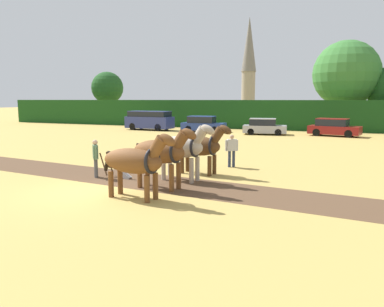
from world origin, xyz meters
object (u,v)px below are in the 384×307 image
at_px(tree_left, 346,74).
at_px(draft_horse_lead_left, 135,161).
at_px(farmer_beside_team, 232,149).
at_px(parked_car_center, 334,128).
at_px(farmer_at_plow, 95,156).
at_px(church_spire, 249,64).
at_px(tree_far_left, 107,88).
at_px(plow, 119,170).
at_px(draft_horse_lead_right, 161,152).
at_px(parked_car_left, 203,124).
at_px(parked_car_center_left, 264,127).
at_px(parked_van, 149,120).
at_px(draft_horse_trail_right, 201,146).
at_px(draft_horse_trail_left, 183,147).

height_order(tree_left, draft_horse_lead_left, tree_left).
height_order(tree_left, farmer_beside_team, tree_left).
bearing_deg(parked_car_center, farmer_at_plow, -99.11).
height_order(tree_left, church_spire, church_spire).
relative_size(tree_far_left, plow, 4.88).
distance_m(draft_horse_lead_right, parked_car_left, 24.41).
bearing_deg(parked_car_center_left, tree_left, 47.79).
distance_m(tree_far_left, parked_car_center, 34.53).
bearing_deg(parked_van, parked_car_center_left, 0.83).
bearing_deg(church_spire, draft_horse_trail_right, -77.52).
bearing_deg(church_spire, parked_car_left, -81.91).
height_order(farmer_at_plow, parked_van, parked_van).
xyz_separation_m(draft_horse_lead_right, parked_van, (-13.55, 23.34, -0.31)).
height_order(draft_horse_trail_left, parked_car_left, draft_horse_trail_left).
bearing_deg(draft_horse_trail_right, parked_car_left, 116.35).
distance_m(draft_horse_trail_right, parked_car_left, 21.55).
bearing_deg(farmer_at_plow, parked_car_center_left, 41.97).
bearing_deg(plow, parked_car_center, 77.11).
relative_size(draft_horse_trail_right, parked_car_left, 0.62).
relative_size(tree_far_left, church_spire, 0.37).
relative_size(tree_left, parked_car_left, 2.18).
height_order(tree_left, draft_horse_trail_left, tree_left).
bearing_deg(draft_horse_lead_right, parked_van, 125.68).
xyz_separation_m(draft_horse_lead_left, parked_car_center, (5.17, 25.32, -0.50)).
distance_m(tree_far_left, tree_left, 33.02).
distance_m(draft_horse_lead_right, draft_horse_trail_right, 3.15).
bearing_deg(church_spire, parked_car_center, -65.61).
bearing_deg(draft_horse_trail_right, draft_horse_lead_right, -90.11).
distance_m(parked_van, parked_car_center, 18.58).
bearing_deg(plow, parked_van, 121.81).
bearing_deg(parked_van, plow, -61.06).
bearing_deg(farmer_beside_team, draft_horse_lead_left, -43.03).
height_order(tree_far_left, tree_left, tree_left).
distance_m(tree_left, farmer_beside_team, 29.13).
xyz_separation_m(draft_horse_trail_right, parked_car_left, (-7.65, 20.14, -0.48)).
xyz_separation_m(farmer_beside_team, parked_van, (-14.63, 18.05, 0.14)).
xyz_separation_m(draft_horse_lead_right, parked_car_left, (-7.34, 23.27, -0.60)).
distance_m(plow, parked_car_center, 23.94).
relative_size(parked_car_left, parked_car_center_left, 1.06).
bearing_deg(draft_horse_trail_right, farmer_at_plow, -142.26).
bearing_deg(draft_horse_lead_left, plow, 138.25).
bearing_deg(tree_far_left, plow, -54.12).
distance_m(draft_horse_trail_left, parked_car_center, 22.72).
xyz_separation_m(tree_left, church_spire, (-18.78, 30.10, 4.18)).
relative_size(draft_horse_trail_left, parked_car_center_left, 0.63).
bearing_deg(tree_left, parked_car_center, -93.85).
bearing_deg(parked_van, parked_car_center, 3.94).
bearing_deg(draft_horse_lead_left, farmer_at_plow, 151.06).
distance_m(tree_left, farmer_at_plow, 34.50).
xyz_separation_m(draft_horse_lead_left, draft_horse_trail_right, (0.45, 4.70, -0.01)).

